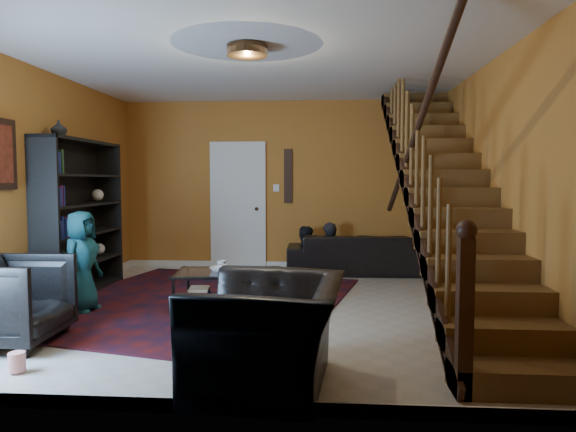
{
  "coord_description": "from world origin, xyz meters",
  "views": [
    {
      "loc": [
        0.76,
        -5.85,
        1.48
      ],
      "look_at": [
        0.31,
        0.4,
        1.04
      ],
      "focal_mm": 32.0,
      "sensor_mm": 36.0,
      "label": 1
    }
  ],
  "objects_px": {
    "bookshelf": "(81,220)",
    "coffee_table": "(228,287)",
    "armchair_right": "(269,333)",
    "sofa": "(355,254)",
    "armchair_left": "(10,301)"
  },
  "relations": [
    {
      "from": "bookshelf",
      "to": "armchair_left",
      "type": "height_order",
      "value": "bookshelf"
    },
    {
      "from": "sofa",
      "to": "armchair_right",
      "type": "distance_m",
      "value": 4.64
    },
    {
      "from": "armchair_left",
      "to": "coffee_table",
      "type": "bearing_deg",
      "value": -51.79
    },
    {
      "from": "bookshelf",
      "to": "coffee_table",
      "type": "distance_m",
      "value": 2.3
    },
    {
      "from": "bookshelf",
      "to": "armchair_right",
      "type": "xyz_separation_m",
      "value": [
        2.77,
        -2.85,
        -0.58
      ]
    },
    {
      "from": "sofa",
      "to": "armchair_right",
      "type": "height_order",
      "value": "armchair_right"
    },
    {
      "from": "bookshelf",
      "to": "coffee_table",
      "type": "bearing_deg",
      "value": -18.99
    },
    {
      "from": "armchair_right",
      "to": "coffee_table",
      "type": "xyz_separation_m",
      "value": [
        -0.7,
        2.14,
        -0.13
      ]
    },
    {
      "from": "sofa",
      "to": "armchair_right",
      "type": "relative_size",
      "value": 1.82
    },
    {
      "from": "armchair_left",
      "to": "bookshelf",
      "type": "bearing_deg",
      "value": 8.57
    },
    {
      "from": "sofa",
      "to": "coffee_table",
      "type": "height_order",
      "value": "sofa"
    },
    {
      "from": "armchair_left",
      "to": "coffee_table",
      "type": "height_order",
      "value": "armchair_left"
    },
    {
      "from": "armchair_right",
      "to": "sofa",
      "type": "bearing_deg",
      "value": 174.27
    },
    {
      "from": "bookshelf",
      "to": "coffee_table",
      "type": "xyz_separation_m",
      "value": [
        2.07,
        -0.71,
        -0.71
      ]
    },
    {
      "from": "armchair_right",
      "to": "coffee_table",
      "type": "relative_size",
      "value": 0.96
    }
  ]
}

